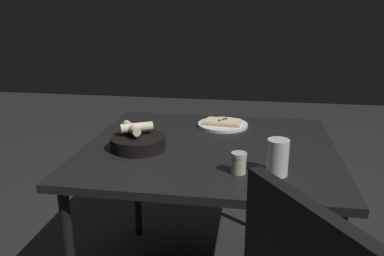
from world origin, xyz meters
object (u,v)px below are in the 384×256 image
pepper_shaker (239,164)px  dining_table (210,159)px  pizza_plate (223,124)px  bread_basket (138,141)px  beer_glass (277,160)px

pepper_shaker → dining_table: bearing=26.1°
dining_table → pizza_plate: bearing=-6.0°
bread_basket → beer_glass: (-0.18, -0.56, 0.02)m
bread_basket → beer_glass: bearing=-107.9°
bread_basket → pepper_shaker: bread_basket is taller
dining_table → bread_basket: (-0.09, 0.29, 0.10)m
dining_table → pepper_shaker: 0.32m
dining_table → beer_glass: bearing=-134.8°
pepper_shaker → beer_glass: bearing=-86.5°
pizza_plate → pepper_shaker: size_ratio=3.21×
pizza_plate → bread_basket: 0.49m
dining_table → pizza_plate: pizza_plate is taller
pepper_shaker → pizza_plate: bearing=10.5°
bread_basket → pizza_plate: bearing=-40.6°
pizza_plate → beer_glass: size_ratio=1.89×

